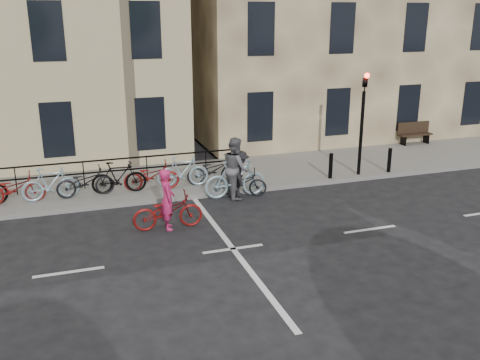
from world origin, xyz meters
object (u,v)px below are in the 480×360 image
object	(u,v)px
bench	(414,132)
cyclist_pink	(168,208)
traffic_light	(363,111)
cyclist_dark	(240,178)
cyclist_grey	(236,173)

from	to	relation	value
bench	cyclist_pink	world-z (taller)	cyclist_pink
traffic_light	cyclist_dark	world-z (taller)	traffic_light
traffic_light	cyclist_pink	bearing A→B (deg)	-161.84
bench	cyclist_pink	bearing A→B (deg)	-154.54
traffic_light	bench	distance (m)	6.14
cyclist_grey	cyclist_dark	world-z (taller)	cyclist_grey
traffic_light	cyclist_dark	xyz separation A→B (m)	(-4.69, -0.48, -1.86)
bench	cyclist_grey	xyz separation A→B (m)	(-9.68, -3.93, 0.13)
traffic_light	bench	size ratio (longest dim) A/B	2.44
cyclist_dark	cyclist_pink	bearing A→B (deg)	143.85
cyclist_pink	cyclist_dark	world-z (taller)	cyclist_pink
traffic_light	bench	bearing A→B (deg)	35.25
cyclist_pink	cyclist_grey	xyz separation A→B (m)	(2.60, 1.91, 0.21)
cyclist_grey	cyclist_dark	distance (m)	0.29
cyclist_dark	bench	bearing A→B (deg)	-49.19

